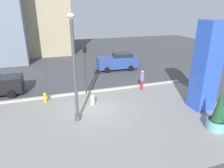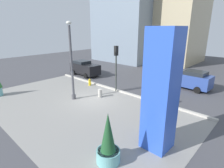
{
  "view_description": "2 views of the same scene",
  "coord_description": "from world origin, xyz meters",
  "px_view_note": "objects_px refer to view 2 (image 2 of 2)",
  "views": [
    {
      "loc": [
        -2.82,
        -12.51,
        6.79
      ],
      "look_at": [
        1.68,
        1.42,
        1.23
      ],
      "focal_mm": 32.39,
      "sensor_mm": 36.0,
      "label": 1
    },
    {
      "loc": [
        11.07,
        -9.59,
        6.02
      ],
      "look_at": [
        1.2,
        1.06,
        1.46
      ],
      "focal_mm": 28.88,
      "sensor_mm": 36.0,
      "label": 2
    }
  ],
  "objects_px": {
    "lamp_post": "(72,63)",
    "pedestrian_crossing": "(156,95)",
    "car_intersection": "(188,79)",
    "fire_hydrant": "(90,82)",
    "potted_plant_near_right": "(108,143)",
    "concrete_bollard": "(100,93)",
    "traffic_light_corner": "(116,61)",
    "car_far_lane": "(85,68)",
    "art_pillar_blue": "(161,92)"
  },
  "relations": [
    {
      "from": "lamp_post",
      "to": "art_pillar_blue",
      "type": "distance_m",
      "value": 8.74
    },
    {
      "from": "potted_plant_near_right",
      "to": "car_far_lane",
      "type": "bearing_deg",
      "value": 144.68
    },
    {
      "from": "lamp_post",
      "to": "pedestrian_crossing",
      "type": "distance_m",
      "value": 7.36
    },
    {
      "from": "lamp_post",
      "to": "car_intersection",
      "type": "relative_size",
      "value": 1.42
    },
    {
      "from": "concrete_bollard",
      "to": "pedestrian_crossing",
      "type": "relative_size",
      "value": 0.42
    },
    {
      "from": "car_far_lane",
      "to": "pedestrian_crossing",
      "type": "distance_m",
      "value": 12.26
    },
    {
      "from": "art_pillar_blue",
      "to": "car_far_lane",
      "type": "relative_size",
      "value": 1.42
    },
    {
      "from": "art_pillar_blue",
      "to": "potted_plant_near_right",
      "type": "distance_m",
      "value": 3.47
    },
    {
      "from": "fire_hydrant",
      "to": "pedestrian_crossing",
      "type": "height_order",
      "value": "pedestrian_crossing"
    },
    {
      "from": "lamp_post",
      "to": "car_far_lane",
      "type": "xyz_separation_m",
      "value": [
        -5.84,
        6.0,
        -2.23
      ]
    },
    {
      "from": "concrete_bollard",
      "to": "car_intersection",
      "type": "xyz_separation_m",
      "value": [
        4.77,
        8.02,
        0.59
      ]
    },
    {
      "from": "pedestrian_crossing",
      "to": "lamp_post",
      "type": "bearing_deg",
      "value": -151.01
    },
    {
      "from": "traffic_light_corner",
      "to": "car_intersection",
      "type": "distance_m",
      "value": 7.81
    },
    {
      "from": "art_pillar_blue",
      "to": "pedestrian_crossing",
      "type": "bearing_deg",
      "value": 120.27
    },
    {
      "from": "lamp_post",
      "to": "concrete_bollard",
      "type": "height_order",
      "value": "lamp_post"
    },
    {
      "from": "art_pillar_blue",
      "to": "potted_plant_near_right",
      "type": "height_order",
      "value": "art_pillar_blue"
    },
    {
      "from": "lamp_post",
      "to": "car_far_lane",
      "type": "relative_size",
      "value": 1.52
    },
    {
      "from": "potted_plant_near_right",
      "to": "concrete_bollard",
      "type": "distance_m",
      "value": 8.28
    },
    {
      "from": "art_pillar_blue",
      "to": "car_intersection",
      "type": "height_order",
      "value": "art_pillar_blue"
    },
    {
      "from": "concrete_bollard",
      "to": "traffic_light_corner",
      "type": "relative_size",
      "value": 0.17
    },
    {
      "from": "fire_hydrant",
      "to": "concrete_bollard",
      "type": "distance_m",
      "value": 3.71
    },
    {
      "from": "lamp_post",
      "to": "traffic_light_corner",
      "type": "height_order",
      "value": "lamp_post"
    },
    {
      "from": "lamp_post",
      "to": "art_pillar_blue",
      "type": "height_order",
      "value": "lamp_post"
    },
    {
      "from": "traffic_light_corner",
      "to": "lamp_post",
      "type": "bearing_deg",
      "value": -108.35
    },
    {
      "from": "concrete_bollard",
      "to": "fire_hydrant",
      "type": "bearing_deg",
      "value": 153.97
    },
    {
      "from": "concrete_bollard",
      "to": "pedestrian_crossing",
      "type": "xyz_separation_m",
      "value": [
        4.75,
        1.55,
        0.62
      ]
    },
    {
      "from": "lamp_post",
      "to": "fire_hydrant",
      "type": "relative_size",
      "value": 8.7
    },
    {
      "from": "art_pillar_blue",
      "to": "pedestrian_crossing",
      "type": "distance_m",
      "value": 5.45
    },
    {
      "from": "lamp_post",
      "to": "pedestrian_crossing",
      "type": "xyz_separation_m",
      "value": [
        6.14,
        3.41,
        -2.19
      ]
    },
    {
      "from": "art_pillar_blue",
      "to": "traffic_light_corner",
      "type": "bearing_deg",
      "value": 145.62
    },
    {
      "from": "potted_plant_near_right",
      "to": "traffic_light_corner",
      "type": "distance_m",
      "value": 10.07
    },
    {
      "from": "traffic_light_corner",
      "to": "car_intersection",
      "type": "height_order",
      "value": "traffic_light_corner"
    },
    {
      "from": "concrete_bollard",
      "to": "traffic_light_corner",
      "type": "height_order",
      "value": "traffic_light_corner"
    },
    {
      "from": "art_pillar_blue",
      "to": "potted_plant_near_right",
      "type": "bearing_deg",
      "value": -112.2
    },
    {
      "from": "potted_plant_near_right",
      "to": "car_intersection",
      "type": "distance_m",
      "value": 13.5
    },
    {
      "from": "art_pillar_blue",
      "to": "concrete_bollard",
      "type": "xyz_separation_m",
      "value": [
        -7.3,
        2.81,
        -2.67
      ]
    },
    {
      "from": "car_intersection",
      "to": "fire_hydrant",
      "type": "bearing_deg",
      "value": -141.71
    },
    {
      "from": "traffic_light_corner",
      "to": "pedestrian_crossing",
      "type": "xyz_separation_m",
      "value": [
        4.8,
        -0.66,
        -2.0
      ]
    },
    {
      "from": "car_intersection",
      "to": "car_far_lane",
      "type": "relative_size",
      "value": 1.07
    },
    {
      "from": "potted_plant_near_right",
      "to": "fire_hydrant",
      "type": "bearing_deg",
      "value": 143.69
    },
    {
      "from": "car_far_lane",
      "to": "pedestrian_crossing",
      "type": "bearing_deg",
      "value": -12.19
    },
    {
      "from": "fire_hydrant",
      "to": "traffic_light_corner",
      "type": "height_order",
      "value": "traffic_light_corner"
    },
    {
      "from": "art_pillar_blue",
      "to": "traffic_light_corner",
      "type": "height_order",
      "value": "art_pillar_blue"
    },
    {
      "from": "traffic_light_corner",
      "to": "car_intersection",
      "type": "xyz_separation_m",
      "value": [
        4.81,
        5.81,
        -2.03
      ]
    },
    {
      "from": "potted_plant_near_right",
      "to": "lamp_post",
      "type": "bearing_deg",
      "value": 155.06
    },
    {
      "from": "potted_plant_near_right",
      "to": "concrete_bollard",
      "type": "xyz_separation_m",
      "value": [
        -6.24,
        5.4,
        -0.63
      ]
    },
    {
      "from": "car_intersection",
      "to": "car_far_lane",
      "type": "bearing_deg",
      "value": -162.08
    },
    {
      "from": "potted_plant_near_right",
      "to": "pedestrian_crossing",
      "type": "distance_m",
      "value": 7.11
    },
    {
      "from": "lamp_post",
      "to": "fire_hydrant",
      "type": "height_order",
      "value": "lamp_post"
    },
    {
      "from": "traffic_light_corner",
      "to": "pedestrian_crossing",
      "type": "distance_m",
      "value": 5.24
    }
  ]
}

